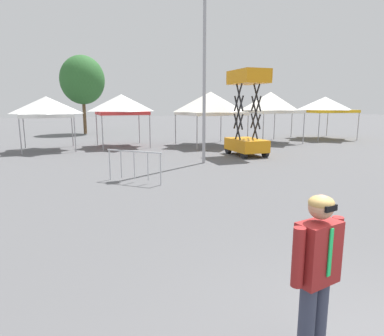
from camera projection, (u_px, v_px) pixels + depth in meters
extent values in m
cylinder|color=#9E9EA3|center=(20.00, 135.00, 17.33)|extent=(0.06, 0.06, 2.06)
cylinder|color=#9E9EA3|center=(75.00, 133.00, 18.32)|extent=(0.06, 0.06, 2.06)
cylinder|color=#9E9EA3|center=(24.00, 131.00, 19.76)|extent=(0.06, 0.06, 2.06)
cylinder|color=#9E9EA3|center=(72.00, 130.00, 20.75)|extent=(0.06, 0.06, 2.06)
pyramid|color=white|center=(46.00, 105.00, 18.76)|extent=(2.87, 2.87, 0.94)
cube|color=white|center=(47.00, 115.00, 18.87)|extent=(2.84, 2.84, 0.20)
cylinder|color=#9E9EA3|center=(102.00, 131.00, 18.94)|extent=(0.06, 0.06, 2.15)
cylinder|color=#9E9EA3|center=(150.00, 130.00, 19.95)|extent=(0.06, 0.06, 2.15)
cylinder|color=#9E9EA3|center=(97.00, 128.00, 21.44)|extent=(0.06, 0.06, 2.15)
cylinder|color=#9E9EA3|center=(139.00, 127.00, 22.45)|extent=(0.06, 0.06, 2.15)
pyramid|color=white|center=(121.00, 103.00, 20.40)|extent=(2.94, 2.94, 1.01)
cube|color=red|center=(122.00, 113.00, 20.51)|extent=(2.91, 2.91, 0.20)
cylinder|color=#9E9EA3|center=(197.00, 132.00, 18.97)|extent=(0.06, 0.06, 2.11)
cylinder|color=#9E9EA3|center=(248.00, 130.00, 20.31)|extent=(0.06, 0.06, 2.11)
cylinder|color=#9E9EA3|center=(175.00, 128.00, 22.00)|extent=(0.06, 0.06, 2.11)
cylinder|color=#9E9EA3|center=(221.00, 126.00, 23.34)|extent=(0.06, 0.06, 2.11)
pyramid|color=white|center=(210.00, 102.00, 20.84)|extent=(3.71, 3.71, 1.22)
cube|color=white|center=(210.00, 113.00, 20.98)|extent=(3.68, 3.68, 0.20)
cylinder|color=#9E9EA3|center=(263.00, 128.00, 20.89)|extent=(0.06, 0.06, 2.19)
cylinder|color=#9E9EA3|center=(304.00, 127.00, 22.09)|extent=(0.06, 0.06, 2.19)
cylinder|color=#9E9EA3|center=(237.00, 125.00, 23.75)|extent=(0.06, 0.06, 2.19)
cylinder|color=#9E9EA3|center=(274.00, 124.00, 24.96)|extent=(0.06, 0.06, 2.19)
pyramid|color=white|center=(270.00, 101.00, 22.61)|extent=(3.43, 3.43, 1.19)
cube|color=white|center=(270.00, 111.00, 22.74)|extent=(3.40, 3.40, 0.20)
cylinder|color=#9E9EA3|center=(319.00, 126.00, 23.25)|extent=(0.06, 0.06, 2.17)
cylinder|color=#9E9EA3|center=(358.00, 125.00, 24.20)|extent=(0.06, 0.06, 2.17)
cylinder|color=#9E9EA3|center=(292.00, 123.00, 26.37)|extent=(0.06, 0.06, 2.17)
cylinder|color=#9E9EA3|center=(327.00, 123.00, 27.32)|extent=(0.06, 0.06, 2.17)
pyramid|color=white|center=(325.00, 103.00, 25.00)|extent=(3.72, 3.72, 0.94)
cube|color=yellow|center=(324.00, 111.00, 25.10)|extent=(3.69, 3.69, 0.20)
cylinder|color=black|center=(244.00, 154.00, 16.23)|extent=(0.19, 0.48, 0.48)
cylinder|color=black|center=(265.00, 152.00, 16.63)|extent=(0.19, 0.48, 0.48)
cylinder|color=black|center=(228.00, 149.00, 17.83)|extent=(0.19, 0.48, 0.48)
cylinder|color=black|center=(248.00, 148.00, 18.22)|extent=(0.19, 0.48, 0.48)
cube|color=orange|center=(246.00, 145.00, 17.17)|extent=(1.44, 2.33, 0.60)
cylinder|color=black|center=(238.00, 130.00, 16.87)|extent=(0.10, 0.96, 1.65)
cylinder|color=black|center=(238.00, 130.00, 16.87)|extent=(0.10, 0.96, 1.65)
cylinder|color=black|center=(255.00, 130.00, 17.19)|extent=(0.10, 0.96, 1.65)
cylinder|color=black|center=(255.00, 130.00, 17.19)|extent=(0.10, 0.96, 1.65)
cylinder|color=black|center=(239.00, 113.00, 16.70)|extent=(0.10, 0.96, 1.65)
cylinder|color=black|center=(239.00, 113.00, 16.70)|extent=(0.10, 0.96, 1.65)
cylinder|color=black|center=(256.00, 112.00, 17.03)|extent=(0.10, 0.96, 1.65)
cylinder|color=black|center=(256.00, 112.00, 17.03)|extent=(0.10, 0.96, 1.65)
cylinder|color=black|center=(239.00, 94.00, 16.54)|extent=(0.10, 0.96, 1.65)
cylinder|color=black|center=(239.00, 94.00, 16.54)|extent=(0.10, 0.96, 1.65)
cylinder|color=black|center=(256.00, 94.00, 16.86)|extent=(0.10, 0.96, 1.65)
cylinder|color=black|center=(256.00, 94.00, 16.86)|extent=(0.10, 0.96, 1.65)
cube|color=orange|center=(248.00, 83.00, 16.59)|extent=(1.37, 2.21, 0.12)
cube|color=orange|center=(260.00, 74.00, 15.55)|extent=(1.33, 0.09, 0.55)
cube|color=orange|center=(238.00, 77.00, 17.51)|extent=(1.33, 0.09, 0.55)
cube|color=orange|center=(237.00, 75.00, 16.32)|extent=(0.10, 2.19, 0.55)
cube|color=orange|center=(260.00, 76.00, 16.75)|extent=(0.10, 2.19, 0.55)
cylinder|color=#33384C|center=(306.00, 328.00, 3.26)|extent=(0.16, 0.16, 0.92)
cylinder|color=#33384C|center=(318.00, 322.00, 3.36)|extent=(0.16, 0.16, 0.92)
cube|color=maroon|center=(318.00, 253.00, 3.17)|extent=(0.46, 0.31, 0.60)
cylinder|color=maroon|center=(298.00, 257.00, 3.03)|extent=(0.11, 0.11, 0.56)
cylinder|color=maroon|center=(336.00, 244.00, 3.30)|extent=(0.11, 0.11, 0.56)
sphere|color=tan|center=(321.00, 207.00, 3.09)|extent=(0.23, 0.23, 0.23)
ellipsoid|color=tan|center=(321.00, 203.00, 3.08)|extent=(0.23, 0.23, 0.14)
cube|color=black|center=(331.00, 209.00, 2.99)|extent=(0.15, 0.05, 0.06)
cube|color=#19BF59|center=(330.00, 253.00, 3.05)|extent=(0.05, 0.02, 0.46)
cylinder|color=#9E9EA3|center=(204.00, 48.00, 14.16)|extent=(0.14, 0.14, 9.78)
cylinder|color=brown|center=(85.00, 116.00, 29.56)|extent=(0.28, 0.28, 3.12)
ellipsoid|color=#2D662D|center=(82.00, 80.00, 28.98)|extent=(3.75, 3.75, 4.13)
cylinder|color=#B7BABF|center=(134.00, 151.00, 11.14)|extent=(1.53, 1.51, 0.05)
cylinder|color=#B7BABF|center=(161.00, 169.00, 10.85)|extent=(0.04, 0.04, 1.05)
cylinder|color=#B7BABF|center=(110.00, 165.00, 11.63)|extent=(0.04, 0.04, 1.05)
cylinder|color=#B7BABF|center=(148.00, 167.00, 11.03)|extent=(0.04, 0.04, 0.92)
cylinder|color=#B7BABF|center=(134.00, 165.00, 11.23)|extent=(0.04, 0.04, 0.92)
cylinder|color=#B7BABF|center=(121.00, 164.00, 11.44)|extent=(0.04, 0.04, 0.92)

